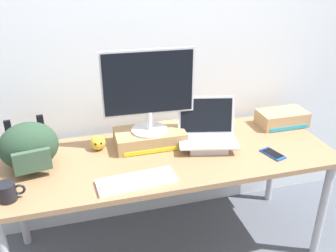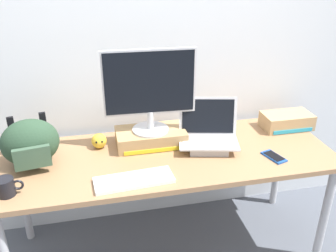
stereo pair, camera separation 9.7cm
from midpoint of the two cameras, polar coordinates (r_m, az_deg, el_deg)
The scene contains 12 objects.
ground_plane at distance 2.58m, azimuth 1.14°, elevation -18.18°, with size 20.00×20.00×0.00m, color #515660.
back_wall at distance 2.35m, azimuth -1.23°, elevation 13.79°, with size 7.00×0.10×2.60m, color silver.
desk at distance 2.18m, azimuth 1.29°, elevation -5.85°, with size 1.92×0.71×0.71m.
toner_box_yellow at distance 2.23m, azimuth -1.44°, elevation -1.75°, with size 0.41×0.23×0.09m.
desktop_monitor at distance 2.10m, azimuth -1.53°, elevation 5.72°, with size 0.53×0.22×0.49m.
open_laptop at distance 2.21m, azimuth 7.47°, elevation -1.94°, with size 0.39×0.31×0.28m.
external_keyboard at distance 1.90m, azimuth -3.82°, elevation -8.33°, with size 0.41×0.17×0.02m.
messenger_backpack at distance 2.11m, azimuth -19.30°, elevation -2.46°, with size 0.34×0.31×0.26m.
coffee_mug at distance 1.93m, azimuth -22.42°, elevation -8.74°, with size 0.13×0.09×0.09m.
cell_phone at distance 2.20m, azimuth 17.28°, elevation -4.57°, with size 0.11×0.16×0.01m.
plush_toy at distance 2.22m, azimuth -9.38°, elevation -2.28°, with size 0.09×0.09×0.09m.
toner_box_cyan at distance 2.57m, azimuth 18.91°, elevation 0.76°, with size 0.32×0.18×0.10m.
Camera 2 is at (-0.40, -1.81, 1.79)m, focal length 39.42 mm.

